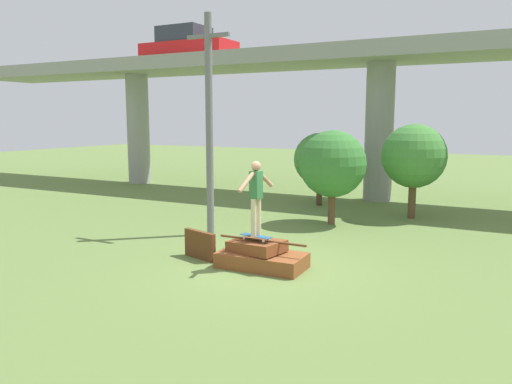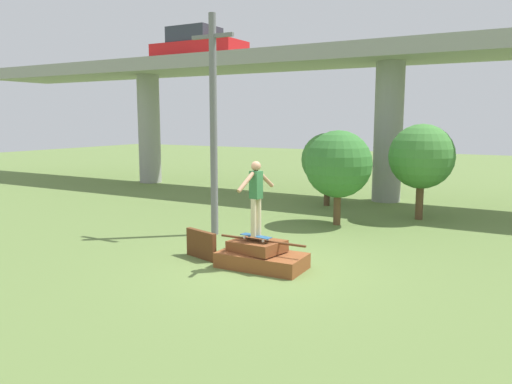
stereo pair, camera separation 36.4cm
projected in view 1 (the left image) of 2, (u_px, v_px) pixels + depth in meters
The scene contains 11 objects.
ground_plane at pixel (262, 268), 10.92m from camera, with size 80.00×80.00×0.00m, color olive.
scrap_pile at pixel (260, 256), 10.91m from camera, with size 2.07×1.07×0.63m.
scrap_plank_loose at pixel (200, 245), 11.57m from camera, with size 0.98×0.39×0.66m.
skateboard at pixel (256, 236), 10.79m from camera, with size 0.77×0.32×0.09m.
skater at pixel (256, 193), 10.66m from camera, with size 0.28×1.19×1.62m.
highway_overpass at pixel (381, 67), 19.16m from camera, with size 44.00×3.79×5.99m.
car_on_overpass_left at pixel (187, 46), 23.01m from camera, with size 4.43×1.82×1.42m.
utility_pole at pixel (209, 122), 13.59m from camera, with size 1.30×0.20×6.02m.
tree_behind_left at pixel (320, 159), 18.55m from camera, with size 1.95×1.95×2.72m.
tree_behind_right at pixel (414, 156), 16.05m from camera, with size 2.07×2.07×3.08m.
tree_mid_back at pixel (333, 164), 15.16m from camera, with size 2.04×2.04×2.89m.
Camera 1 is at (4.73, -9.44, 3.23)m, focal length 35.00 mm.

